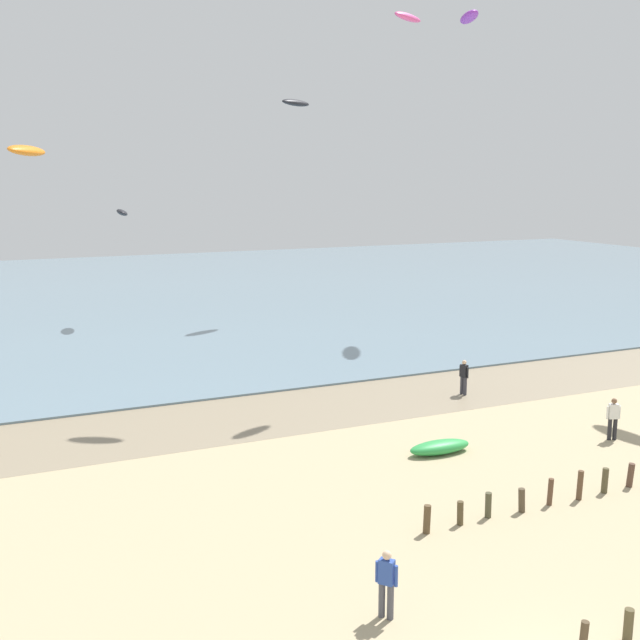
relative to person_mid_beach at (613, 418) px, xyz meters
name	(u,v)px	position (x,y,z in m)	size (l,w,h in m)	color
wet_sand_strip	(253,416)	(-12.05, 8.79, -0.91)	(120.00, 6.28, 0.01)	gray
sea	(110,296)	(-12.05, 46.93, -0.87)	(160.00, 70.00, 0.10)	slate
groyne_mid	(577,487)	(-5.36, -3.91, -0.50)	(12.95, 0.36, 0.99)	brown
person_mid_beach	(613,418)	(0.00, 0.00, 0.00)	(0.54, 0.33, 1.71)	#232328
person_by_waterline	(386,582)	(-14.36, -7.37, 0.00)	(0.40, 0.47, 1.71)	#4C4C56
person_far_down_beach	(464,376)	(-1.66, 7.86, 0.00)	(0.29, 0.56, 1.71)	#383842
grounded_kite	(440,447)	(-7.13, 1.49, -0.66)	(2.54, 0.91, 0.51)	green
kite_aloft_0	(408,17)	(-2.77, 11.93, 16.99)	(2.15, 0.69, 0.34)	#E54C99
kite_aloft_6	(469,17)	(8.95, 23.75, 20.05)	(3.60, 1.15, 0.58)	purple
kite_aloft_8	(122,212)	(-12.98, 33.65, 6.97)	(2.44, 0.78, 0.39)	black
kite_aloft_10	(27,151)	(-20.03, 18.01, 10.65)	(2.91, 0.93, 0.47)	orange
kite_aloft_11	(296,103)	(-0.46, 31.70, 14.78)	(2.90, 0.93, 0.46)	black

